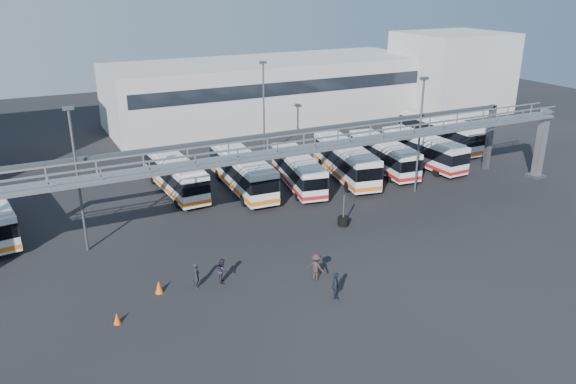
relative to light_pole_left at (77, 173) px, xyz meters
name	(u,v)px	position (x,y,z in m)	size (l,w,h in m)	color
ground	(342,250)	(16.00, -8.00, -5.73)	(140.00, 140.00, 0.00)	black
gantry	(303,153)	(16.00, -2.13, -0.22)	(51.40, 5.15, 7.10)	gray
warehouse	(269,91)	(28.00, 30.00, -1.73)	(42.00, 14.00, 8.00)	#9E9E99
building_right	(451,72)	(54.00, 24.00, -0.23)	(14.00, 12.00, 11.00)	#B2B2AD
light_pole_left	(77,173)	(0.00, 0.00, 0.00)	(0.70, 0.35, 10.21)	#4C4F54
light_pole_mid	(420,129)	(28.00, -1.00, 0.00)	(0.70, 0.35, 10.21)	#4C4F54
light_pole_back	(264,106)	(20.00, 14.00, 0.00)	(0.70, 0.35, 10.21)	#4C4F54
bus_3	(175,174)	(8.81, 8.32, -3.96)	(2.98, 10.64, 3.20)	silver
bus_4	(242,170)	(14.31, 6.24, -3.83)	(3.16, 11.39, 3.43)	silver
bus_5	(298,169)	(19.18, 4.81, -4.04)	(4.11, 10.30, 3.05)	silver
bus_6	(345,160)	(24.31, 4.92, -3.85)	(4.56, 11.45, 3.39)	silver
bus_7	(383,154)	(28.86, 5.18, -3.99)	(3.49, 10.56, 3.15)	silver
bus_8	(423,149)	(33.43, 4.72, -3.97)	(2.85, 10.57, 3.18)	silver
bus_9	(440,131)	(39.39, 9.02, -3.79)	(2.69, 11.56, 3.51)	silver
pedestrian_a	(197,275)	(5.27, -8.39, -4.89)	(0.61, 0.40, 1.68)	black
pedestrian_b	(222,271)	(6.92, -8.46, -4.92)	(0.78, 0.61, 1.61)	#231F2C
pedestrian_c	(316,267)	(12.33, -10.80, -4.83)	(1.16, 0.66, 1.79)	#302220
pedestrian_d	(335,286)	(12.17, -13.36, -4.85)	(1.03, 0.43, 1.75)	#1C2632
cone_left	(117,318)	(0.11, -10.16, -5.40)	(0.42, 0.42, 0.66)	#D84F0C
cone_right	(159,287)	(3.02, -7.95, -5.33)	(0.50, 0.50, 0.80)	#D84F0C
tire_stack	(343,220)	(18.31, -4.43, -5.30)	(0.88, 0.88, 2.51)	black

